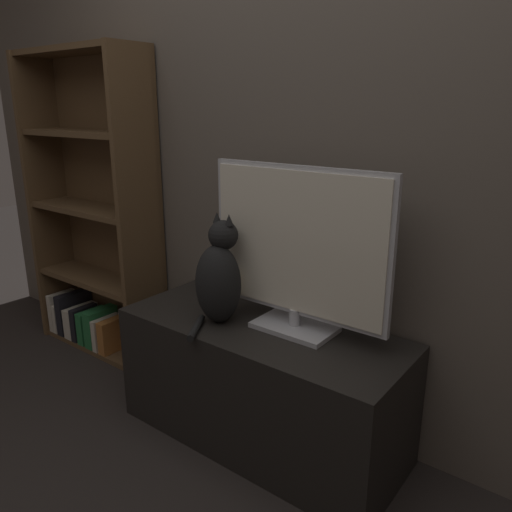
{
  "coord_description": "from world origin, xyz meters",
  "views": [
    {
      "loc": [
        1.12,
        -0.56,
        1.39
      ],
      "look_at": [
        -0.02,
        0.93,
        0.82
      ],
      "focal_mm": 35.0,
      "sensor_mm": 36.0,
      "label": 1
    }
  ],
  "objects": [
    {
      "name": "wall_back",
      "position": [
        0.0,
        1.22,
        1.3
      ],
      "size": [
        4.8,
        0.05,
        2.6
      ],
      "color": "#60564C",
      "rests_on": "ground_plane"
    },
    {
      "name": "cat",
      "position": [
        -0.17,
        0.88,
        0.72
      ],
      "size": [
        0.21,
        0.32,
        0.45
      ],
      "rotation": [
        0.0,
        0.0,
        -0.06
      ],
      "color": "black",
      "rests_on": "tv_stand"
    },
    {
      "name": "bookshelf",
      "position": [
        -1.29,
        1.09,
        0.73
      ],
      "size": [
        0.86,
        0.28,
        1.67
      ],
      "color": "brown",
      "rests_on": "ground_plane"
    },
    {
      "name": "tv",
      "position": [
        0.12,
        0.99,
        0.86
      ],
      "size": [
        0.78,
        0.19,
        0.65
      ],
      "color": "#B7B7BC",
      "rests_on": "tv_stand"
    },
    {
      "name": "tv_stand",
      "position": [
        0.0,
        0.94,
        0.26
      ],
      "size": [
        1.21,
        0.49,
        0.53
      ],
      "color": "black",
      "rests_on": "ground_plane"
    }
  ]
}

